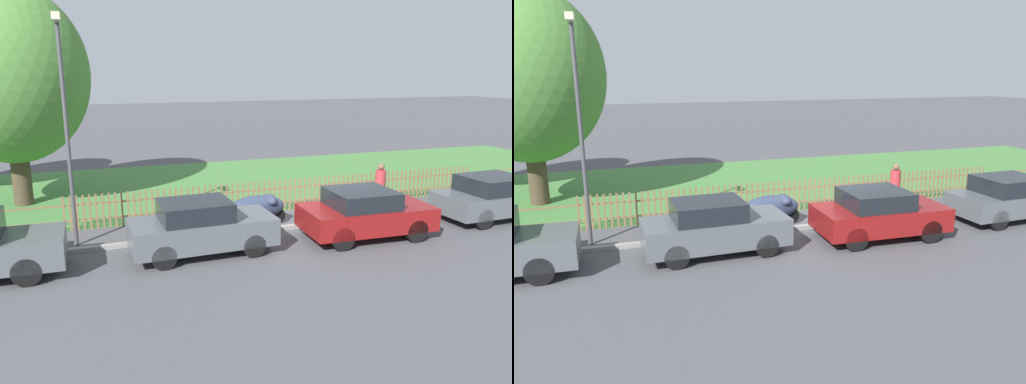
# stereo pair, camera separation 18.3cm
# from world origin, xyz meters

# --- Properties ---
(ground_plane) EXTENTS (120.00, 120.00, 0.00)m
(ground_plane) POSITION_xyz_m (0.00, 0.00, 0.00)
(ground_plane) COLOR #4C4C51
(kerb_stone) EXTENTS (35.63, 0.20, 0.12)m
(kerb_stone) POSITION_xyz_m (0.00, 0.10, 0.06)
(kerb_stone) COLOR gray
(kerb_stone) RESTS_ON ground
(grass_strip) EXTENTS (35.63, 9.82, 0.01)m
(grass_strip) POSITION_xyz_m (0.00, 6.98, 0.01)
(grass_strip) COLOR #477F3D
(grass_strip) RESTS_ON ground
(park_fence) EXTENTS (35.63, 0.05, 1.11)m
(park_fence) POSITION_xyz_m (0.00, 2.08, 0.55)
(park_fence) COLOR olive
(park_fence) RESTS_ON ground
(parked_car_black_saloon) EXTENTS (3.86, 1.76, 1.47)m
(parked_car_black_saloon) POSITION_xyz_m (-3.99, -1.11, 0.75)
(parked_car_black_saloon) COLOR #51565B
(parked_car_black_saloon) RESTS_ON ground
(parked_car_navy_estate) EXTENTS (3.81, 1.99, 1.44)m
(parked_car_navy_estate) POSITION_xyz_m (0.84, -1.33, 0.74)
(parked_car_navy_estate) COLOR maroon
(parked_car_navy_estate) RESTS_ON ground
(parked_car_red_compact) EXTENTS (4.06, 1.90, 1.45)m
(parked_car_red_compact) POSITION_xyz_m (5.87, -1.07, 0.74)
(parked_car_red_compact) COLOR #51565B
(parked_car_red_compact) RESTS_ON ground
(covered_motorcycle) EXTENTS (1.93, 0.76, 0.98)m
(covered_motorcycle) POSITION_xyz_m (-1.75, 0.73, 0.60)
(covered_motorcycle) COLOR black
(covered_motorcycle) RESTS_ON ground
(tree_behind_motorcycle) EXTENTS (5.32, 5.32, 7.68)m
(tree_behind_motorcycle) POSITION_xyz_m (-8.99, 5.89, 4.60)
(tree_behind_motorcycle) COLOR #473828
(tree_behind_motorcycle) RESTS_ON ground
(pedestrian_near_fence) EXTENTS (0.41, 0.41, 1.72)m
(pedestrian_near_fence) POSITION_xyz_m (2.67, 0.74, 0.97)
(pedestrian_near_fence) COLOR #2D3351
(pedestrian_near_fence) RESTS_ON ground
(street_lamp) EXTENTS (0.20, 0.79, 6.16)m
(street_lamp) POSITION_xyz_m (-7.16, 0.58, 3.84)
(street_lamp) COLOR #47474C
(street_lamp) RESTS_ON ground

